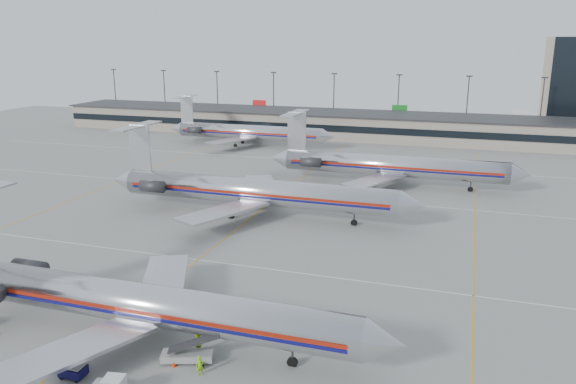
% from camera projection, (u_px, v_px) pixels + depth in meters
% --- Properties ---
extents(ground, '(260.00, 260.00, 0.00)m').
position_uv_depth(ground, '(151.00, 297.00, 54.86)').
color(ground, gray).
rests_on(ground, ground).
extents(apron_markings, '(160.00, 0.15, 0.02)m').
position_uv_depth(apron_markings, '(198.00, 260.00, 64.03)').
color(apron_markings, silver).
rests_on(apron_markings, ground).
extents(terminal, '(162.00, 17.00, 6.25)m').
position_uv_depth(terminal, '(355.00, 125.00, 143.86)').
color(terminal, gray).
rests_on(terminal, ground).
extents(light_mast_row, '(163.60, 0.40, 15.28)m').
position_uv_depth(light_mast_row, '(365.00, 98.00, 155.30)').
color(light_mast_row, '#38383D').
rests_on(light_mast_row, ground).
extents(jet_foreground, '(43.29, 25.49, 11.33)m').
position_uv_depth(jet_foreground, '(133.00, 302.00, 46.52)').
color(jet_foreground, silver).
rests_on(jet_foreground, ground).
extents(jet_second_row, '(46.96, 27.65, 12.29)m').
position_uv_depth(jet_second_row, '(250.00, 191.00, 79.49)').
color(jet_second_row, silver).
rests_on(jet_second_row, ground).
extents(jet_third_row, '(44.24, 27.21, 12.10)m').
position_uv_depth(jet_third_row, '(388.00, 165.00, 96.02)').
color(jet_third_row, silver).
rests_on(jet_third_row, ground).
extents(jet_back_row, '(41.49, 25.52, 11.35)m').
position_uv_depth(jet_back_row, '(246.00, 132.00, 131.97)').
color(jet_back_row, silver).
rests_on(jet_back_row, ground).
extents(cart_outer, '(1.87, 1.30, 1.05)m').
position_uv_depth(cart_outer, '(73.00, 370.00, 41.64)').
color(cart_outer, '#0D0A3B').
rests_on(cart_outer, ground).
extents(belt_loader, '(4.85, 2.68, 2.48)m').
position_uv_depth(belt_loader, '(188.00, 354.00, 43.61)').
color(belt_loader, '#969696').
rests_on(belt_loader, ground).
extents(ramp_worker_near, '(0.68, 0.64, 1.57)m').
position_uv_depth(ramp_worker_near, '(200.00, 366.00, 41.82)').
color(ramp_worker_near, '#80CC13').
rests_on(ramp_worker_near, ground).
extents(ramp_worker_far, '(0.91, 0.74, 1.75)m').
position_uv_depth(ramp_worker_far, '(198.00, 344.00, 44.61)').
color(ramp_worker_far, '#8BC612').
rests_on(ramp_worker_far, ground).
extents(cone_right, '(0.52, 0.52, 0.58)m').
position_uv_depth(cone_right, '(174.00, 363.00, 43.09)').
color(cone_right, red).
rests_on(cone_right, ground).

